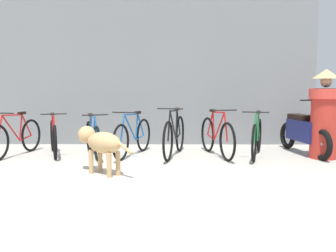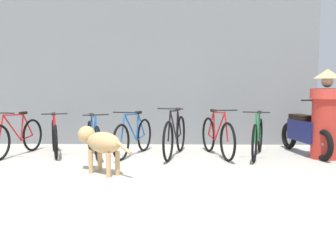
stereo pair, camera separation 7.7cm
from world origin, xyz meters
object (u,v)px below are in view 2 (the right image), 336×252
Objects in this scene: bicycle_1 at (55,137)px; bicycle_6 at (258,138)px; bicycle_3 at (134,137)px; bicycle_5 at (217,137)px; stray_dog at (100,142)px; bicycle_0 at (17,137)px; bicycle_4 at (175,136)px; motorcycle at (305,132)px; person_in_robes at (326,114)px; bicycle_2 at (94,138)px.

bicycle_1 is 3.81m from bicycle_6.
bicycle_6 is (3.81, -0.17, 0.03)m from bicycle_1.
bicycle_3 is 1.56m from bicycle_5.
stray_dog is (-2.64, -1.40, 0.11)m from bicycle_6.
bicycle_0 is 3.74m from bicycle_5.
bicycle_6 is at bearing -112.61° from stray_dog.
bicycle_3 is 0.78m from bicycle_4.
stray_dog is (-1.91, -1.44, 0.11)m from bicycle_5.
bicycle_3 is 0.88× the size of motorcycle.
bicycle_4 is 1.82m from stray_dog.
bicycle_1 is 0.91× the size of bicycle_5.
bicycle_4 reaches higher than bicycle_3.
bicycle_3 is at bearing -81.71° from bicycle_4.
bicycle_0 is at bearing 1.59° from stray_dog.
bicycle_5 reaches higher than stray_dog.
bicycle_1 is 0.94× the size of person_in_robes.
bicycle_6 is (0.73, -0.04, -0.01)m from bicycle_5.
person_in_robes is (4.98, -0.32, 0.48)m from bicycle_1.
bicycle_1 is at bearing -75.00° from bicycle_3.
bicycle_0 is 2.33m from stray_dog.
bicycle_0 reaches higher than stray_dog.
motorcycle is (0.95, 0.27, 0.07)m from bicycle_6.
bicycle_4 is at bearing -103.46° from bicycle_5.
bicycle_3 reaches higher than bicycle_2.
bicycle_6 is 0.92× the size of motorcycle.
bicycle_2 is 0.82× the size of motorcycle.
bicycle_5 is at bearing 106.74° from bicycle_3.
stray_dog is 4.03m from person_in_robes.
person_in_robes is at bearing -122.35° from stray_dog.
bicycle_0 is 1.44m from bicycle_2.
bicycle_3 is 1.01× the size of person_in_robes.
bicycle_2 is 0.94× the size of person_in_robes.
bicycle_0 is 5.67m from person_in_robes.
bicycle_0 is 4.48m from bicycle_6.
bicycle_4 is 1.52m from bicycle_6.
bicycle_0 is 2.96m from bicycle_4.
bicycle_2 is 3.99m from motorcycle.
bicycle_0 is at bearing -77.66° from bicycle_4.
bicycle_1 is 2.30m from bicycle_4.
person_in_robes reaches higher than motorcycle.
bicycle_5 reaches higher than bicycle_6.
motorcycle is at bearing 105.29° from bicycle_0.
motorcycle reaches higher than stray_dog.
stray_dog is (-3.59, -1.67, 0.05)m from motorcycle.
bicycle_2 is 1.49m from stray_dog.
bicycle_2 is 0.86× the size of bicycle_4.
bicycle_2 is at bearing -67.58° from bicycle_3.
bicycle_1 is at bearing -13.82° from stray_dog.
motorcycle reaches higher than bicycle_1.
bicycle_5 is at bearing 70.41° from bicycle_2.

